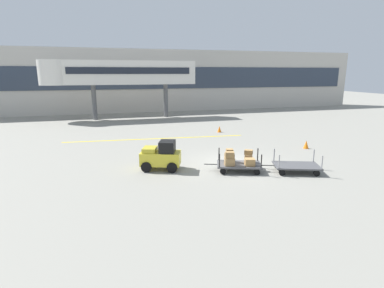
{
  "coord_description": "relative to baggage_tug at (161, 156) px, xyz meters",
  "views": [
    {
      "loc": [
        -6.9,
        -15.37,
        5.11
      ],
      "look_at": [
        -2.07,
        1.42,
        0.99
      ],
      "focal_mm": 28.31,
      "sensor_mm": 36.0,
      "label": 1
    }
  ],
  "objects": [
    {
      "name": "jet_bridge",
      "position": [
        -1.51,
        19.83,
        4.33
      ],
      "size": [
        16.75,
        3.0,
        6.44
      ],
      "color": "silver",
      "rests_on": "ground_plane"
    },
    {
      "name": "baggage_tug",
      "position": [
        0.0,
        0.0,
        0.0
      ],
      "size": [
        2.35,
        1.81,
        1.58
      ],
      "color": "gold",
      "rests_on": "ground_plane"
    },
    {
      "name": "safety_cone_near",
      "position": [
        6.83,
        9.03,
        -0.48
      ],
      "size": [
        0.36,
        0.36,
        0.55
      ],
      "primitive_type": "cone",
      "color": "orange",
      "rests_on": "ground_plane"
    },
    {
      "name": "apron_lead_line",
      "position": [
        1.01,
        7.86,
        -0.75
      ],
      "size": [
        14.16,
        1.45,
        0.01
      ],
      "primitive_type": "cube",
      "rotation": [
        0.0,
        0.0,
        -0.09
      ],
      "color": "yellow",
      "rests_on": "ground_plane"
    },
    {
      "name": "safety_cone_far",
      "position": [
        10.47,
        1.84,
        -0.48
      ],
      "size": [
        0.36,
        0.36,
        0.55
      ],
      "primitive_type": "cone",
      "color": "orange",
      "rests_on": "ground_plane"
    },
    {
      "name": "baggage_cart_lead",
      "position": [
        3.86,
        -1.39,
        -0.19
      ],
      "size": [
        3.07,
        2.1,
        1.13
      ],
      "color": "#4C4C4F",
      "rests_on": "ground_plane"
    },
    {
      "name": "baggage_cart_middle",
      "position": [
        6.73,
        -2.44,
        -0.41
      ],
      "size": [
        3.07,
        2.1,
        1.1
      ],
      "color": "#4C4C4F",
      "rests_on": "ground_plane"
    },
    {
      "name": "terminal_building",
      "position": [
        4.15,
        25.82,
        3.31
      ],
      "size": [
        59.73,
        2.51,
        8.1
      ],
      "color": "#BCB7AD",
      "rests_on": "ground_plane"
    },
    {
      "name": "ground_plane",
      "position": [
        4.15,
        -0.16,
        -0.75
      ],
      "size": [
        120.0,
        120.0,
        0.0
      ],
      "primitive_type": "plane",
      "color": "gray"
    }
  ]
}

